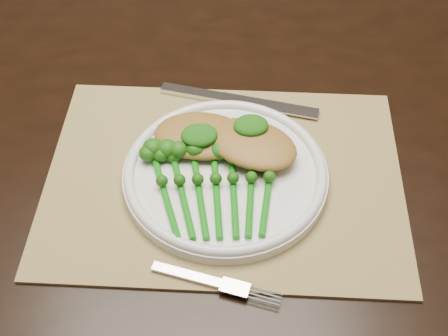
{
  "coord_description": "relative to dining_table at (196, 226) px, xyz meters",
  "views": [
    {
      "loc": [
        -0.03,
        -0.85,
        1.38
      ],
      "look_at": [
        0.03,
        -0.32,
        0.78
      ],
      "focal_mm": 50.0,
      "sensor_mm": 36.0,
      "label": 1
    }
  ],
  "objects": [
    {
      "name": "knife",
      "position": [
        0.05,
        -0.05,
        0.38
      ],
      "size": [
        0.23,
        0.1,
        0.01
      ],
      "rotation": [
        0.0,
        0.0,
        -0.35
      ],
      "color": "silver",
      "rests_on": "placemat"
    },
    {
      "name": "dinner_plate",
      "position": [
        0.04,
        -0.2,
        0.39
      ],
      "size": [
        0.27,
        0.27,
        0.02
      ],
      "color": "silver",
      "rests_on": "placemat"
    },
    {
      "name": "placemat",
      "position": [
        0.04,
        -0.2,
        0.37
      ],
      "size": [
        0.51,
        0.41,
        0.0
      ],
      "primitive_type": "cube",
      "rotation": [
        0.0,
        0.0,
        -0.15
      ],
      "color": "olive",
      "rests_on": "dining_table"
    },
    {
      "name": "floor",
      "position": [
        0.01,
        0.12,
        -0.38
      ],
      "size": [
        4.0,
        4.0,
        0.0
      ],
      "primitive_type": "plane",
      "color": "brown",
      "rests_on": "ground"
    },
    {
      "name": "pesto_dollop_right",
      "position": [
        0.08,
        -0.15,
        0.43
      ],
      "size": [
        0.05,
        0.04,
        0.02
      ],
      "primitive_type": "ellipsoid",
      "color": "#0E4109",
      "rests_on": "chicken_fillet_right"
    },
    {
      "name": "pesto_dollop_left",
      "position": [
        0.01,
        -0.16,
        0.42
      ],
      "size": [
        0.05,
        0.04,
        0.02
      ],
      "primitive_type": "ellipsoid",
      "color": "#0E4109",
      "rests_on": "chicken_fillet_left"
    },
    {
      "name": "chicken_fillet_left",
      "position": [
        0.01,
        -0.15,
        0.41
      ],
      "size": [
        0.14,
        0.11,
        0.03
      ],
      "primitive_type": "ellipsoid",
      "rotation": [
        0.0,
        0.0,
        -0.22
      ],
      "color": "olive",
      "rests_on": "dinner_plate"
    },
    {
      "name": "broccolini_bundle",
      "position": [
        0.02,
        -0.24,
        0.4
      ],
      "size": [
        0.16,
        0.17,
        0.04
      ],
      "rotation": [
        0.0,
        0.0,
        -0.05
      ],
      "color": "#0E690D",
      "rests_on": "dinner_plate"
    },
    {
      "name": "chicken_fillet_right",
      "position": [
        0.08,
        -0.17,
        0.41
      ],
      "size": [
        0.15,
        0.14,
        0.02
      ],
      "primitive_type": "ellipsoid",
      "rotation": [
        0.0,
        0.0,
        -0.58
      ],
      "color": "olive",
      "rests_on": "dinner_plate"
    },
    {
      "name": "fork",
      "position": [
        0.02,
        -0.36,
        0.38
      ],
      "size": [
        0.15,
        0.07,
        0.0
      ],
      "rotation": [
        0.0,
        0.0,
        -0.39
      ],
      "color": "silver",
      "rests_on": "placemat"
    },
    {
      "name": "dining_table",
      "position": [
        0.0,
        0.0,
        0.0
      ],
      "size": [
        1.65,
        0.99,
        0.75
      ],
      "rotation": [
        0.0,
        0.0,
        -0.06
      ],
      "color": "black",
      "rests_on": "ground"
    }
  ]
}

